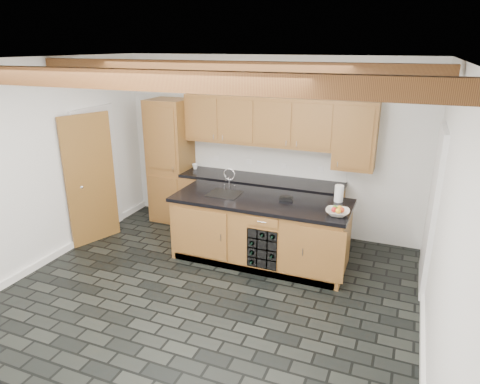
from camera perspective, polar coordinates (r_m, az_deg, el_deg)
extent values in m
plane|color=black|center=(5.36, -5.23, -14.39)|extent=(5.00, 5.00, 0.00)
plane|color=white|center=(6.95, 3.82, 6.20)|extent=(5.00, 0.00, 5.00)
plane|color=white|center=(6.25, -26.55, 2.72)|extent=(0.00, 5.00, 5.00)
plane|color=white|center=(4.26, 25.76, -4.23)|extent=(0.00, 5.00, 5.00)
plane|color=white|center=(4.47, -6.35, 17.09)|extent=(5.00, 5.00, 0.00)
cube|color=#563316|center=(3.47, -15.92, 14.29)|extent=(4.90, 0.15, 0.15)
cube|color=#563316|center=(5.01, -2.97, 16.24)|extent=(4.90, 0.15, 0.15)
cube|color=white|center=(6.70, -24.72, -8.41)|extent=(0.04, 5.00, 0.10)
cube|color=white|center=(4.91, 23.15, -18.85)|extent=(0.04, 5.00, 0.10)
cube|color=white|center=(7.22, -18.42, 2.62)|extent=(0.06, 0.94, 2.04)
cube|color=#995C31|center=(6.88, -19.29, 1.55)|extent=(0.31, 0.77, 2.00)
cube|color=white|center=(5.79, 24.27, -2.12)|extent=(0.06, 0.98, 2.04)
cube|color=black|center=(5.80, 24.49, -2.33)|extent=(0.02, 0.86, 1.96)
cube|color=#995C31|center=(7.45, -9.16, 4.09)|extent=(0.65, 0.60, 2.10)
cube|color=#995C31|center=(6.97, 2.67, -2.01)|extent=(2.60, 0.60, 0.88)
cube|color=black|center=(6.82, 2.73, 1.64)|extent=(2.64, 0.62, 0.05)
cube|color=white|center=(7.00, 3.56, 4.53)|extent=(2.60, 0.02, 0.52)
cube|color=#995C31|center=(6.75, 2.40, 9.51)|extent=(2.40, 0.35, 0.75)
cube|color=#995C31|center=(6.44, 15.17, 7.26)|extent=(0.60, 0.35, 1.00)
cube|color=#995C31|center=(6.09, 2.75, -5.25)|extent=(2.40, 0.90, 0.88)
cube|color=black|center=(5.91, 2.82, -1.14)|extent=(2.46, 0.96, 0.05)
cube|color=#995C31|center=(5.94, -5.33, -5.52)|extent=(0.80, 0.02, 0.70)
cube|color=#995C31|center=(5.45, 10.67, -8.18)|extent=(0.60, 0.02, 0.70)
cube|color=black|center=(5.79, 3.41, -7.06)|extent=(0.42, 0.30, 0.56)
cylinder|color=black|center=(5.66, 3.32, -5.32)|extent=(0.07, 0.26, 0.07)
cylinder|color=black|center=(5.76, 1.97, -6.38)|extent=(0.07, 0.26, 0.07)
cylinder|color=black|center=(5.62, 4.68, -5.53)|extent=(0.07, 0.26, 0.07)
cylinder|color=black|center=(5.89, 1.94, -8.84)|extent=(0.07, 0.26, 0.07)
cylinder|color=black|center=(5.75, 4.60, -8.07)|extent=(0.07, 0.26, 0.07)
cylinder|color=black|center=(5.83, 1.96, -7.62)|extent=(0.07, 0.26, 0.07)
cube|color=black|center=(6.09, -2.07, -0.30)|extent=(0.45, 0.40, 0.02)
cylinder|color=silver|center=(6.22, -1.41, 1.13)|extent=(0.02, 0.02, 0.20)
torus|color=silver|center=(6.18, -1.42, 2.36)|extent=(0.18, 0.02, 0.18)
cylinder|color=silver|center=(6.27, -2.07, 0.69)|extent=(0.02, 0.02, 0.08)
cylinder|color=silver|center=(6.21, -0.72, 0.51)|extent=(0.02, 0.02, 0.08)
cube|color=black|center=(5.88, 6.19, -0.88)|extent=(0.20, 0.13, 0.04)
cylinder|color=black|center=(5.87, 6.20, -0.62)|extent=(0.12, 0.12, 0.02)
imported|color=beige|center=(5.47, 12.87, -2.66)|extent=(0.32, 0.32, 0.07)
sphere|color=#AB3516|center=(5.45, 13.42, -2.34)|extent=(0.07, 0.07, 0.07)
sphere|color=orange|center=(5.50, 13.15, -2.13)|extent=(0.07, 0.07, 0.07)
sphere|color=#4D8123|center=(5.49, 12.55, -2.12)|extent=(0.07, 0.07, 0.07)
sphere|color=#B41C1B|center=(5.43, 12.43, -2.32)|extent=(0.07, 0.07, 0.07)
sphere|color=gold|center=(5.41, 12.97, -2.47)|extent=(0.07, 0.07, 0.07)
cylinder|color=white|center=(5.91, 13.05, -0.20)|extent=(0.12, 0.12, 0.23)
imported|color=white|center=(7.35, -6.00, 3.41)|extent=(0.12, 0.12, 0.09)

